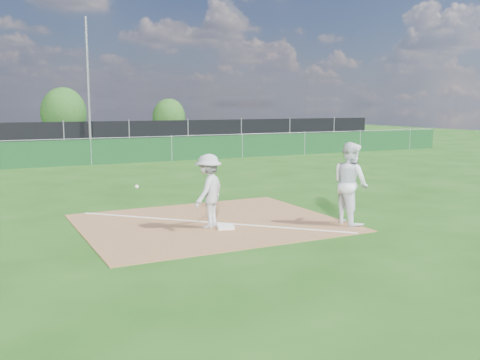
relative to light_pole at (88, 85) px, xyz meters
The scene contains 14 objects.
ground 13.40m from the light_pole, 96.74° to the right, with size 90.00×90.00×0.00m, color #18470F.
infield_dirt 22.11m from the light_pole, 93.95° to the right, with size 6.00×5.00×0.02m, color brown.
foul_line 22.11m from the light_pole, 93.95° to the right, with size 0.08×7.00×0.01m, color white.
green_fence 8.55m from the light_pole, 101.02° to the right, with size 44.00×0.05×1.20m, color #0E3616.
black_fence 3.46m from the light_pole, 168.69° to the left, with size 46.00×0.04×1.80m, color black.
parking_lot 6.80m from the light_pole, 105.80° to the left, with size 46.00×9.00×0.01m, color black.
light_pole is the anchor object (origin of this frame).
first_base 22.83m from the light_pole, 93.67° to the right, with size 0.37×0.37×0.08m, color white.
play_at_first 22.43m from the light_pole, 94.46° to the right, with size 2.33×1.20×1.70m.
runner 23.50m from the light_pole, 86.42° to the right, with size 0.95×0.74×1.96m, color white.
car_mid 5.84m from the light_pole, 111.06° to the left, with size 1.57×4.50×1.48m, color black.
car_right 6.75m from the light_pole, 47.60° to the left, with size 1.86×4.58×1.33m, color black.
tree_mid 11.12m from the light_pole, 89.16° to the left, with size 3.53×3.53×4.18m.
tree_right 13.86m from the light_pole, 50.23° to the left, with size 2.81×2.81×3.34m.
Camera 1 is at (-5.03, -10.56, 2.84)m, focal length 40.00 mm.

